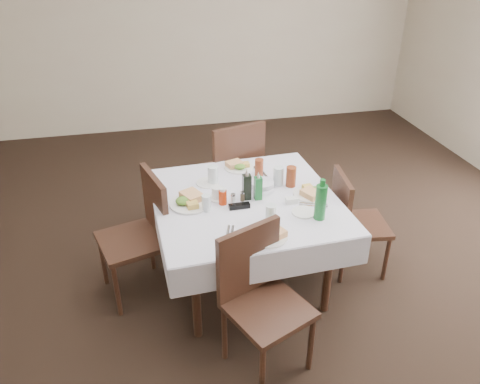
{
  "coord_description": "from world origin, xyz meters",
  "views": [
    {
      "loc": [
        -0.82,
        -2.83,
        2.5
      ],
      "look_at": [
        -0.18,
        0.08,
        0.8
      ],
      "focal_mm": 35.0,
      "sensor_mm": 36.0,
      "label": 1
    }
  ],
  "objects_px": {
    "dining_table": "(246,208)",
    "coffee_mug": "(217,193)",
    "water_s": "(271,214)",
    "ketchup_bottle": "(223,197)",
    "oil_cruet_dark": "(247,186)",
    "green_bottle": "(321,202)",
    "oil_cruet_green": "(258,187)",
    "chair_east": "(351,218)",
    "chair_west": "(143,228)",
    "water_e": "(278,176)",
    "bread_basket": "(262,186)",
    "chair_north": "(233,168)",
    "chair_south": "(259,291)",
    "water_n": "(213,175)",
    "water_w": "(206,203)"
  },
  "relations": [
    {
      "from": "dining_table",
      "to": "ketchup_bottle",
      "type": "distance_m",
      "value": 0.23
    },
    {
      "from": "chair_east",
      "to": "oil_cruet_green",
      "type": "distance_m",
      "value": 0.85
    },
    {
      "from": "chair_west",
      "to": "ketchup_bottle",
      "type": "bearing_deg",
      "value": -12.3
    },
    {
      "from": "oil_cruet_dark",
      "to": "oil_cruet_green",
      "type": "xyz_separation_m",
      "value": [
        0.08,
        -0.02,
        -0.01
      ]
    },
    {
      "from": "coffee_mug",
      "to": "water_s",
      "type": "bearing_deg",
      "value": -53.2
    },
    {
      "from": "water_e",
      "to": "water_n",
      "type": "bearing_deg",
      "value": 166.14
    },
    {
      "from": "oil_cruet_green",
      "to": "ketchup_bottle",
      "type": "xyz_separation_m",
      "value": [
        -0.26,
        -0.02,
        -0.04
      ]
    },
    {
      "from": "dining_table",
      "to": "coffee_mug",
      "type": "height_order",
      "value": "coffee_mug"
    },
    {
      "from": "chair_north",
      "to": "coffee_mug",
      "type": "relative_size",
      "value": 8.04
    },
    {
      "from": "chair_north",
      "to": "chair_west",
      "type": "relative_size",
      "value": 1.07
    },
    {
      "from": "chair_west",
      "to": "ketchup_bottle",
      "type": "relative_size",
      "value": 7.64
    },
    {
      "from": "chair_west",
      "to": "ketchup_bottle",
      "type": "distance_m",
      "value": 0.65
    },
    {
      "from": "coffee_mug",
      "to": "green_bottle",
      "type": "distance_m",
      "value": 0.76
    },
    {
      "from": "water_n",
      "to": "oil_cruet_green",
      "type": "xyz_separation_m",
      "value": [
        0.28,
        -0.3,
        0.02
      ]
    },
    {
      "from": "chair_west",
      "to": "bread_basket",
      "type": "height_order",
      "value": "chair_west"
    },
    {
      "from": "chair_east",
      "to": "oil_cruet_green",
      "type": "relative_size",
      "value": 3.89
    },
    {
      "from": "dining_table",
      "to": "chair_north",
      "type": "distance_m",
      "value": 0.85
    },
    {
      "from": "bread_basket",
      "to": "coffee_mug",
      "type": "relative_size",
      "value": 1.53
    },
    {
      "from": "bread_basket",
      "to": "chair_south",
      "type": "bearing_deg",
      "value": -105.75
    },
    {
      "from": "chair_south",
      "to": "bread_basket",
      "type": "height_order",
      "value": "chair_south"
    },
    {
      "from": "chair_east",
      "to": "green_bottle",
      "type": "xyz_separation_m",
      "value": [
        -0.42,
        -0.34,
        0.4
      ]
    },
    {
      "from": "water_n",
      "to": "water_e",
      "type": "height_order",
      "value": "water_n"
    },
    {
      "from": "green_bottle",
      "to": "chair_south",
      "type": "bearing_deg",
      "value": -143.19
    },
    {
      "from": "chair_west",
      "to": "green_bottle",
      "type": "relative_size",
      "value": 3.25
    },
    {
      "from": "chair_south",
      "to": "green_bottle",
      "type": "relative_size",
      "value": 3.21
    },
    {
      "from": "chair_south",
      "to": "bread_basket",
      "type": "relative_size",
      "value": 4.85
    },
    {
      "from": "bread_basket",
      "to": "coffee_mug",
      "type": "height_order",
      "value": "coffee_mug"
    },
    {
      "from": "chair_east",
      "to": "chair_west",
      "type": "bearing_deg",
      "value": 175.76
    },
    {
      "from": "green_bottle",
      "to": "chair_north",
      "type": "bearing_deg",
      "value": 106.2
    },
    {
      "from": "chair_east",
      "to": "coffee_mug",
      "type": "xyz_separation_m",
      "value": [
        -1.05,
        0.08,
        0.31
      ]
    },
    {
      "from": "chair_north",
      "to": "ketchup_bottle",
      "type": "relative_size",
      "value": 8.19
    },
    {
      "from": "oil_cruet_dark",
      "to": "water_w",
      "type": "bearing_deg",
      "value": -162.46
    },
    {
      "from": "water_n",
      "to": "water_e",
      "type": "xyz_separation_m",
      "value": [
        0.49,
        -0.12,
        -0.0
      ]
    },
    {
      "from": "dining_table",
      "to": "water_e",
      "type": "distance_m",
      "value": 0.37
    },
    {
      "from": "chair_north",
      "to": "coffee_mug",
      "type": "xyz_separation_m",
      "value": [
        -0.28,
        -0.79,
        0.21
      ]
    },
    {
      "from": "oil_cruet_dark",
      "to": "chair_north",
      "type": "bearing_deg",
      "value": 85.09
    },
    {
      "from": "chair_west",
      "to": "water_n",
      "type": "distance_m",
      "value": 0.66
    },
    {
      "from": "chair_west",
      "to": "water_e",
      "type": "relative_size",
      "value": 6.72
    },
    {
      "from": "chair_east",
      "to": "bread_basket",
      "type": "distance_m",
      "value": 0.77
    },
    {
      "from": "green_bottle",
      "to": "ketchup_bottle",
      "type": "bearing_deg",
      "value": 151.6
    },
    {
      "from": "green_bottle",
      "to": "dining_table",
      "type": "bearing_deg",
      "value": 139.86
    },
    {
      "from": "oil_cruet_dark",
      "to": "green_bottle",
      "type": "xyz_separation_m",
      "value": [
        0.42,
        -0.37,
        0.03
      ]
    },
    {
      "from": "chair_west",
      "to": "chair_north",
      "type": "bearing_deg",
      "value": 41.82
    },
    {
      "from": "chair_south",
      "to": "ketchup_bottle",
      "type": "distance_m",
      "value": 0.77
    },
    {
      "from": "dining_table",
      "to": "green_bottle",
      "type": "relative_size",
      "value": 4.65
    },
    {
      "from": "water_s",
      "to": "ketchup_bottle",
      "type": "height_order",
      "value": "water_s"
    },
    {
      "from": "water_n",
      "to": "ketchup_bottle",
      "type": "xyz_separation_m",
      "value": [
        0.02,
        -0.32,
        -0.01
      ]
    },
    {
      "from": "chair_north",
      "to": "green_bottle",
      "type": "xyz_separation_m",
      "value": [
        0.35,
        -1.21,
        0.3
      ]
    },
    {
      "from": "water_w",
      "to": "water_e",
      "type": "bearing_deg",
      "value": 23.36
    },
    {
      "from": "chair_north",
      "to": "chair_east",
      "type": "distance_m",
      "value": 1.17
    }
  ]
}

